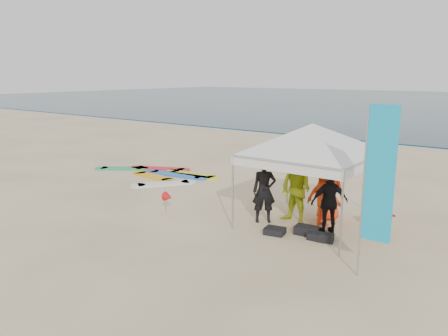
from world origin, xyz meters
The scene contains 13 objects.
ground centered at (0.00, 0.00, 0.00)m, with size 120.00×120.00×0.00m, color beige.
shoreline_foam centered at (0.00, 18.20, 0.00)m, with size 160.00×1.20×0.01m, color silver.
person_black_a centered at (2.70, 2.11, 0.88)m, with size 0.64×0.42×1.75m, color black.
person_yellow centered at (3.43, 2.54, 0.93)m, with size 0.91×0.71×1.87m, color #AABF1B.
person_orange_a centered at (4.12, 2.84, 0.80)m, with size 1.03×0.59×1.60m, color #E34114.
person_black_b centered at (4.48, 2.36, 0.81)m, with size 0.95×0.40×1.63m, color black.
person_orange_b centered at (4.03, 3.32, 0.81)m, with size 0.79×0.52×1.63m, color #FF3D16.
person_seated centered at (5.74, 2.86, 0.45)m, with size 0.84×0.27×0.91m, color #FF4316.
canopy_tent centered at (3.81, 2.61, 2.72)m, with size 4.14×4.14×3.12m.
feather_flag centered at (6.21, 0.44, 2.08)m, with size 0.60×0.04×3.53m.
marker_pennant centered at (0.12, 1.07, 0.49)m, with size 0.28×0.28×0.64m.
gear_pile centered at (4.09, 1.73, 0.10)m, with size 1.75×0.90×0.22m.
surfboard_spread centered at (-3.54, 4.49, 0.04)m, with size 5.05×3.36×0.07m.
Camera 1 is at (8.66, -7.67, 3.96)m, focal length 35.00 mm.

